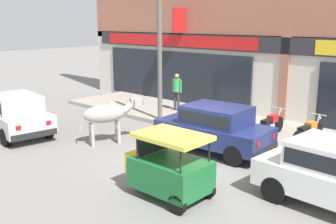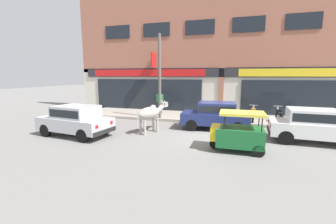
{
  "view_description": "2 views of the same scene",
  "coord_description": "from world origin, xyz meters",
  "px_view_note": "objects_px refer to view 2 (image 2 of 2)",
  "views": [
    {
      "loc": [
        6.84,
        -8.42,
        3.98
      ],
      "look_at": [
        -1.78,
        1.0,
        1.0
      ],
      "focal_mm": 42.0,
      "sensor_mm": 36.0,
      "label": 1
    },
    {
      "loc": [
        0.97,
        -10.93,
        2.89
      ],
      "look_at": [
        -2.59,
        1.0,
        0.83
      ],
      "focal_mm": 24.0,
      "sensor_mm": 36.0,
      "label": 2
    }
  ],
  "objects_px": {
    "car_2": "(216,114)",
    "pedestrian": "(160,100)",
    "motorcycle_2": "(279,116)",
    "car_0": "(313,124)",
    "motorcycle_0": "(230,113)",
    "car_1": "(75,119)",
    "auto_rickshaw": "(238,134)",
    "cow": "(150,113)",
    "utility_pole": "(160,77)",
    "motorcycle_1": "(253,114)"
  },
  "relations": [
    {
      "from": "auto_rickshaw",
      "to": "pedestrian",
      "type": "bearing_deg",
      "value": 129.86
    },
    {
      "from": "auto_rickshaw",
      "to": "motorcycle_0",
      "type": "xyz_separation_m",
      "value": [
        -0.38,
        5.53,
        -0.1
      ]
    },
    {
      "from": "car_0",
      "to": "motorcycle_1",
      "type": "height_order",
      "value": "car_0"
    },
    {
      "from": "pedestrian",
      "to": "utility_pole",
      "type": "bearing_deg",
      "value": -71.18
    },
    {
      "from": "pedestrian",
      "to": "auto_rickshaw",
      "type": "bearing_deg",
      "value": -50.14
    },
    {
      "from": "car_0",
      "to": "utility_pole",
      "type": "bearing_deg",
      "value": 161.27
    },
    {
      "from": "car_1",
      "to": "pedestrian",
      "type": "relative_size",
      "value": 2.34
    },
    {
      "from": "auto_rickshaw",
      "to": "motorcycle_1",
      "type": "xyz_separation_m",
      "value": [
        0.94,
        5.5,
        -0.1
      ]
    },
    {
      "from": "car_2",
      "to": "pedestrian",
      "type": "bearing_deg",
      "value": 144.27
    },
    {
      "from": "car_2",
      "to": "motorcycle_2",
      "type": "relative_size",
      "value": 2.03
    },
    {
      "from": "car_2",
      "to": "pedestrian",
      "type": "xyz_separation_m",
      "value": [
        -4.17,
        3.0,
        0.34
      ]
    },
    {
      "from": "cow",
      "to": "pedestrian",
      "type": "relative_size",
      "value": 1.24
    },
    {
      "from": "car_2",
      "to": "pedestrian",
      "type": "height_order",
      "value": "pedestrian"
    },
    {
      "from": "motorcycle_2",
      "to": "car_0",
      "type": "bearing_deg",
      "value": -77.8
    },
    {
      "from": "car_2",
      "to": "motorcycle_0",
      "type": "bearing_deg",
      "value": 71.75
    },
    {
      "from": "car_0",
      "to": "cow",
      "type": "bearing_deg",
      "value": -176.77
    },
    {
      "from": "car_0",
      "to": "motorcycle_1",
      "type": "xyz_separation_m",
      "value": [
        -2.17,
        3.47,
        -0.26
      ]
    },
    {
      "from": "auto_rickshaw",
      "to": "motorcycle_1",
      "type": "distance_m",
      "value": 5.58
    },
    {
      "from": "cow",
      "to": "car_0",
      "type": "relative_size",
      "value": 0.54
    },
    {
      "from": "car_1",
      "to": "pedestrian",
      "type": "xyz_separation_m",
      "value": [
        2.12,
        6.27,
        0.34
      ]
    },
    {
      "from": "cow",
      "to": "motorcycle_1",
      "type": "distance_m",
      "value": 6.44
    },
    {
      "from": "car_0",
      "to": "pedestrian",
      "type": "height_order",
      "value": "pedestrian"
    },
    {
      "from": "car_2",
      "to": "motorcycle_1",
      "type": "relative_size",
      "value": 2.03
    },
    {
      "from": "car_1",
      "to": "motorcycle_1",
      "type": "bearing_deg",
      "value": 33.16
    },
    {
      "from": "motorcycle_0",
      "to": "utility_pole",
      "type": "height_order",
      "value": "utility_pole"
    },
    {
      "from": "auto_rickshaw",
      "to": "utility_pole",
      "type": "distance_m",
      "value": 6.98
    },
    {
      "from": "car_0",
      "to": "motorcycle_0",
      "type": "distance_m",
      "value": 4.96
    },
    {
      "from": "motorcycle_1",
      "to": "pedestrian",
      "type": "bearing_deg",
      "value": 172.48
    },
    {
      "from": "motorcycle_2",
      "to": "utility_pole",
      "type": "height_order",
      "value": "utility_pole"
    },
    {
      "from": "cow",
      "to": "motorcycle_1",
      "type": "xyz_separation_m",
      "value": [
        5.12,
        3.88,
        -0.45
      ]
    },
    {
      "from": "motorcycle_0",
      "to": "motorcycle_2",
      "type": "relative_size",
      "value": 1.0
    },
    {
      "from": "car_0",
      "to": "pedestrian",
      "type": "bearing_deg",
      "value": 152.9
    },
    {
      "from": "car_1",
      "to": "auto_rickshaw",
      "type": "height_order",
      "value": "auto_rickshaw"
    },
    {
      "from": "motorcycle_0",
      "to": "pedestrian",
      "type": "bearing_deg",
      "value": 170.81
    },
    {
      "from": "utility_pole",
      "to": "motorcycle_1",
      "type": "bearing_deg",
      "value": 8.21
    },
    {
      "from": "car_0",
      "to": "car_2",
      "type": "relative_size",
      "value": 1.0
    },
    {
      "from": "motorcycle_1",
      "to": "motorcycle_2",
      "type": "bearing_deg",
      "value": -2.77
    },
    {
      "from": "utility_pole",
      "to": "car_2",
      "type": "bearing_deg",
      "value": -20.64
    },
    {
      "from": "cow",
      "to": "car_0",
      "type": "height_order",
      "value": "cow"
    },
    {
      "from": "car_1",
      "to": "car_2",
      "type": "relative_size",
      "value": 1.02
    },
    {
      "from": "cow",
      "to": "car_2",
      "type": "xyz_separation_m",
      "value": [
        3.07,
        1.71,
        -0.19
      ]
    },
    {
      "from": "car_2",
      "to": "car_0",
      "type": "bearing_deg",
      "value": -17.06
    },
    {
      "from": "motorcycle_0",
      "to": "utility_pole",
      "type": "relative_size",
      "value": 0.35
    },
    {
      "from": "car_1",
      "to": "pedestrian",
      "type": "height_order",
      "value": "pedestrian"
    },
    {
      "from": "car_1",
      "to": "motorcycle_2",
      "type": "xyz_separation_m",
      "value": [
        9.78,
        5.38,
        -0.26
      ]
    },
    {
      "from": "car_2",
      "to": "auto_rickshaw",
      "type": "height_order",
      "value": "auto_rickshaw"
    },
    {
      "from": "car_1",
      "to": "utility_pole",
      "type": "xyz_separation_m",
      "value": [
        2.68,
        4.63,
        1.96
      ]
    },
    {
      "from": "car_2",
      "to": "cow",
      "type": "bearing_deg",
      "value": -150.9
    },
    {
      "from": "motorcycle_2",
      "to": "motorcycle_1",
      "type": "bearing_deg",
      "value": 177.23
    },
    {
      "from": "car_2",
      "to": "motorcycle_2",
      "type": "height_order",
      "value": "car_2"
    }
  ]
}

